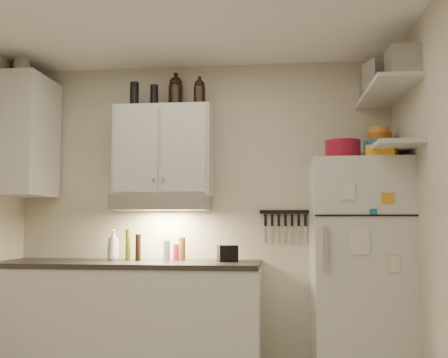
# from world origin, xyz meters

# --- Properties ---
(back_wall) EXTENTS (3.20, 0.02, 2.60)m
(back_wall) POSITION_xyz_m (0.00, 1.51, 1.30)
(back_wall) COLOR beige
(back_wall) RESTS_ON ground
(base_cabinet) EXTENTS (2.10, 0.60, 0.88)m
(base_cabinet) POSITION_xyz_m (-0.55, 1.20, 0.44)
(base_cabinet) COLOR silver
(base_cabinet) RESTS_ON floor
(countertop) EXTENTS (2.10, 0.62, 0.04)m
(countertop) POSITION_xyz_m (-0.55, 1.20, 0.90)
(countertop) COLOR #2A2724
(countertop) RESTS_ON base_cabinet
(upper_cabinet) EXTENTS (0.80, 0.33, 0.75)m
(upper_cabinet) POSITION_xyz_m (-0.30, 1.33, 1.83)
(upper_cabinet) COLOR silver
(upper_cabinet) RESTS_ON back_wall
(side_cabinet) EXTENTS (0.33, 0.55, 1.00)m
(side_cabinet) POSITION_xyz_m (-1.44, 1.20, 1.95)
(side_cabinet) COLOR silver
(side_cabinet) RESTS_ON left_wall
(range_hood) EXTENTS (0.76, 0.46, 0.12)m
(range_hood) POSITION_xyz_m (-0.30, 1.27, 1.39)
(range_hood) COLOR silver
(range_hood) RESTS_ON back_wall
(fridge) EXTENTS (0.70, 0.68, 1.70)m
(fridge) POSITION_xyz_m (1.25, 1.16, 0.85)
(fridge) COLOR silver
(fridge) RESTS_ON floor
(shelf_hi) EXTENTS (0.30, 0.95, 0.03)m
(shelf_hi) POSITION_xyz_m (1.45, 1.02, 2.20)
(shelf_hi) COLOR silver
(shelf_hi) RESTS_ON right_wall
(shelf_lo) EXTENTS (0.30, 0.95, 0.03)m
(shelf_lo) POSITION_xyz_m (1.45, 1.02, 1.76)
(shelf_lo) COLOR silver
(shelf_lo) RESTS_ON right_wall
(knife_strip) EXTENTS (0.42, 0.02, 0.03)m
(knife_strip) POSITION_xyz_m (0.70, 1.49, 1.32)
(knife_strip) COLOR black
(knife_strip) RESTS_ON back_wall
(dutch_oven) EXTENTS (0.30, 0.30, 0.15)m
(dutch_oven) POSITION_xyz_m (1.14, 1.12, 1.78)
(dutch_oven) COLOR maroon
(dutch_oven) RESTS_ON fridge
(book_stack) EXTENTS (0.27, 0.30, 0.08)m
(book_stack) POSITION_xyz_m (1.40, 0.94, 1.74)
(book_stack) COLOR orange
(book_stack) RESTS_ON fridge
(spice_jar) EXTENTS (0.07, 0.07, 0.09)m
(spice_jar) POSITION_xyz_m (1.35, 1.09, 1.75)
(spice_jar) COLOR silver
(spice_jar) RESTS_ON fridge
(stock_pot) EXTENTS (0.38, 0.38, 0.22)m
(stock_pot) POSITION_xyz_m (1.48, 1.39, 2.33)
(stock_pot) COLOR silver
(stock_pot) RESTS_ON shelf_hi
(tin_a) EXTENTS (0.24, 0.23, 0.19)m
(tin_a) POSITION_xyz_m (1.40, 0.95, 2.31)
(tin_a) COLOR #AAAAAD
(tin_a) RESTS_ON shelf_hi
(tin_b) EXTENTS (0.21, 0.21, 0.20)m
(tin_b) POSITION_xyz_m (1.50, 0.68, 2.32)
(tin_b) COLOR #AAAAAD
(tin_b) RESTS_ON shelf_hi
(bowl_teal) EXTENTS (0.25, 0.25, 0.10)m
(bowl_teal) POSITION_xyz_m (1.45, 1.30, 1.82)
(bowl_teal) COLOR #186587
(bowl_teal) RESTS_ON shelf_lo
(bowl_orange) EXTENTS (0.20, 0.20, 0.06)m
(bowl_orange) POSITION_xyz_m (1.45, 1.30, 1.90)
(bowl_orange) COLOR #C45912
(bowl_orange) RESTS_ON bowl_teal
(bowl_yellow) EXTENTS (0.16, 0.16, 0.05)m
(bowl_yellow) POSITION_xyz_m (1.45, 1.30, 1.96)
(bowl_yellow) COLOR orange
(bowl_yellow) RESTS_ON bowl_orange
(plates) EXTENTS (0.26, 0.26, 0.06)m
(plates) POSITION_xyz_m (1.43, 0.99, 1.80)
(plates) COLOR #186587
(plates) RESTS_ON shelf_lo
(growler_a) EXTENTS (0.15, 0.15, 0.29)m
(growler_a) POSITION_xyz_m (-0.22, 1.41, 2.35)
(growler_a) COLOR black
(growler_a) RESTS_ON upper_cabinet
(growler_b) EXTENTS (0.12, 0.12, 0.23)m
(growler_b) POSITION_xyz_m (-0.00, 1.33, 2.32)
(growler_b) COLOR black
(growler_b) RESTS_ON upper_cabinet
(thermos_a) EXTENTS (0.09, 0.09, 0.20)m
(thermos_a) POSITION_xyz_m (-0.40, 1.34, 2.30)
(thermos_a) COLOR black
(thermos_a) RESTS_ON upper_cabinet
(thermos_b) EXTENTS (0.09, 0.09, 0.21)m
(thermos_b) POSITION_xyz_m (-0.56, 1.31, 2.31)
(thermos_b) COLOR black
(thermos_b) RESTS_ON upper_cabinet
(side_jar) EXTENTS (0.15, 0.15, 0.18)m
(side_jar) POSITION_xyz_m (-1.50, 1.18, 2.54)
(side_jar) COLOR silver
(side_jar) RESTS_ON side_cabinet
(soap_bottle) EXTENTS (0.11, 0.12, 0.28)m
(soap_bottle) POSITION_xyz_m (-0.70, 1.27, 1.06)
(soap_bottle) COLOR silver
(soap_bottle) RESTS_ON countertop
(pepper_mill) EXTENTS (0.07, 0.07, 0.19)m
(pepper_mill) POSITION_xyz_m (-0.15, 1.34, 1.01)
(pepper_mill) COLOR brown
(pepper_mill) RESTS_ON countertop
(oil_bottle) EXTENTS (0.06, 0.06, 0.25)m
(oil_bottle) POSITION_xyz_m (-0.58, 1.30, 1.05)
(oil_bottle) COLOR #496118
(oil_bottle) RESTS_ON countertop
(vinegar_bottle) EXTENTS (0.06, 0.06, 0.22)m
(vinegar_bottle) POSITION_xyz_m (-0.49, 1.24, 1.03)
(vinegar_bottle) COLOR black
(vinegar_bottle) RESTS_ON countertop
(clear_bottle) EXTENTS (0.07, 0.07, 0.17)m
(clear_bottle) POSITION_xyz_m (-0.24, 1.21, 1.01)
(clear_bottle) COLOR silver
(clear_bottle) RESTS_ON countertop
(red_jar) EXTENTS (0.07, 0.07, 0.13)m
(red_jar) POSITION_xyz_m (-0.19, 1.35, 0.99)
(red_jar) COLOR maroon
(red_jar) RESTS_ON countertop
(caddy) EXTENTS (0.18, 0.15, 0.13)m
(caddy) POSITION_xyz_m (0.24, 1.26, 0.98)
(caddy) COLOR black
(caddy) RESTS_ON countertop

